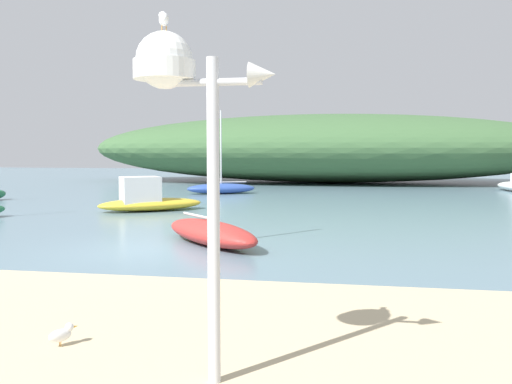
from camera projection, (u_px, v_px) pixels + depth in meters
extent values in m
plane|color=slate|center=(152.00, 250.00, 13.28)|extent=(120.00, 120.00, 0.00)
ellipsoid|color=#3D6038|center=(328.00, 148.00, 42.13)|extent=(38.11, 14.21, 5.30)
cylinder|color=silver|center=(214.00, 223.00, 5.09)|extent=(0.12, 0.12, 3.11)
cylinder|color=silver|center=(213.00, 82.00, 4.99)|extent=(0.94, 0.07, 0.07)
cylinder|color=white|center=(165.00, 70.00, 5.06)|extent=(0.59, 0.59, 0.18)
sphere|color=white|center=(164.00, 60.00, 5.06)|extent=(0.54, 0.54, 0.54)
cone|color=silver|center=(262.00, 74.00, 4.91)|extent=(0.25, 0.23, 0.23)
cylinder|color=orange|center=(162.00, 28.00, 5.03)|extent=(0.01, 0.01, 0.05)
cylinder|color=orange|center=(166.00, 29.00, 5.04)|extent=(0.01, 0.01, 0.05)
ellipsoid|color=white|center=(164.00, 20.00, 5.03)|extent=(0.17, 0.22, 0.11)
ellipsoid|color=#9EA0A8|center=(164.00, 17.00, 5.03)|extent=(0.15, 0.21, 0.04)
sphere|color=white|center=(163.00, 16.00, 5.11)|extent=(0.08, 0.08, 0.08)
cone|color=gold|center=(162.00, 18.00, 5.16)|extent=(0.04, 0.05, 0.02)
ellipsoid|color=#B72D28|center=(211.00, 233.00, 14.05)|extent=(3.71, 3.82, 0.61)
cylinder|color=silver|center=(210.00, 156.00, 13.89)|extent=(0.08, 0.08, 3.76)
cylinder|color=silver|center=(199.00, 216.00, 14.53)|extent=(1.32, 1.39, 0.06)
ellipsoid|color=#2D4C9E|center=(221.00, 189.00, 30.64)|extent=(4.07, 2.64, 0.60)
cylinder|color=silver|center=(221.00, 149.00, 30.46)|extent=(0.08, 0.08, 4.32)
cylinder|color=silver|center=(231.00, 182.00, 30.74)|extent=(1.64, 0.74, 0.06)
ellipsoid|color=gold|center=(151.00, 204.00, 21.96)|extent=(4.39, 3.66, 0.52)
cube|color=silver|center=(140.00, 190.00, 21.74)|extent=(1.92, 1.85, 1.07)
cylinder|color=orange|center=(60.00, 343.00, 6.18)|extent=(0.01, 0.01, 0.05)
cylinder|color=orange|center=(61.00, 344.00, 6.15)|extent=(0.01, 0.01, 0.05)
ellipsoid|color=white|center=(60.00, 336.00, 6.16)|extent=(0.26, 0.28, 0.15)
ellipsoid|color=#9EA0A8|center=(60.00, 333.00, 6.15)|extent=(0.23, 0.26, 0.05)
sphere|color=white|center=(69.00, 327.00, 6.23)|extent=(0.10, 0.10, 0.10)
cone|color=gold|center=(76.00, 326.00, 6.28)|extent=(0.06, 0.07, 0.03)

